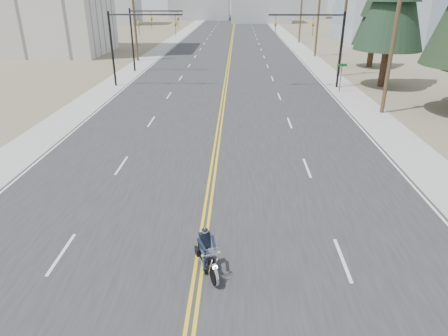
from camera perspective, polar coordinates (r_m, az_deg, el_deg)
The scene contains 15 objects.
road at distance 78.11m, azimuth 1.10°, elevation 17.48°, with size 20.00×200.00×0.01m, color #303033.
sidewalk_left at distance 79.14m, azimuth -7.66°, elevation 17.37°, with size 3.00×200.00×0.01m, color #A5A5A0.
sidewalk_right at distance 78.78m, azimuth 9.89°, elevation 17.21°, with size 3.00×200.00×0.01m, color #A5A5A0.
traffic_mast_left at distance 41.09m, azimuth -13.09°, elevation 18.10°, with size 7.10×0.26×7.00m.
traffic_mast_right at distance 40.54m, azimuth 13.64°, elevation 17.99°, with size 7.10×0.26×7.00m.
traffic_mast_far at distance 48.92m, azimuth -11.10°, elevation 19.02°, with size 6.10×0.26×7.00m.
street_sign at distance 39.42m, azimuth 16.41°, elevation 12.93°, with size 0.90×0.06×2.62m.
utility_pole_b at distance 32.74m, azimuth 23.21°, elevation 17.41°, with size 2.20×0.30×11.50m.
utility_pole_c at distance 47.09m, azimuth 16.78°, elevation 19.37°, with size 2.20×0.30×11.00m.
utility_pole_d at distance 61.72m, azimuth 13.36°, elevation 20.79°, with size 2.20×0.30×11.50m.
utility_pole_e at distance 78.49m, azimuth 10.97°, elevation 21.32°, with size 2.20×0.30×11.00m.
utility_pole_left at distance 57.38m, azimuth -12.67°, elevation 20.15°, with size 2.20×0.30×10.50m.
haze_bldg_e at distance 159.43m, azimuth 11.41°, elevation 22.46°, with size 14.00×14.00×12.00m, color #B7BCC6.
motorcyclist at distance 13.46m, azimuth -2.38°, elevation -11.91°, with size 0.84×1.96×1.53m, color black, non-canonical shape.
conifer_far at distance 54.32m, azimuth 21.20°, elevation 21.38°, with size 5.00×5.00×13.40m.
Camera 1 is at (1.23, -7.63, 8.62)m, focal length 32.00 mm.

